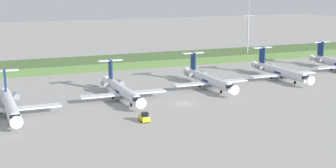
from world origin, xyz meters
The scene contains 8 objects.
ground_plane centered at (0.00, 30.00, 0.00)m, with size 500.00×500.00×0.00m, color #9E9B96.
grass_berm centered at (0.00, 62.31, 1.33)m, with size 320.00×20.00×2.67m, color #4C6B38.
regional_jet_second centered at (-41.94, 4.86, 2.54)m, with size 22.81×31.00×9.00m.
regional_jet_third centered at (-13.30, 10.45, 2.54)m, with size 22.81×31.00×9.00m.
regional_jet_fourth centered at (14.29, 14.90, 2.54)m, with size 22.81×31.00×9.00m.
regional_jet_fifth centered at (41.04, 17.88, 2.54)m, with size 22.81×31.00×9.00m.
antenna_mast centered at (53.04, 57.60, 10.83)m, with size 4.40×0.50×26.23m.
baggage_tug centered at (-14.98, -12.03, 1.00)m, with size 1.72×3.20×2.30m.
Camera 1 is at (-50.23, -112.72, 30.66)m, focal length 53.48 mm.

